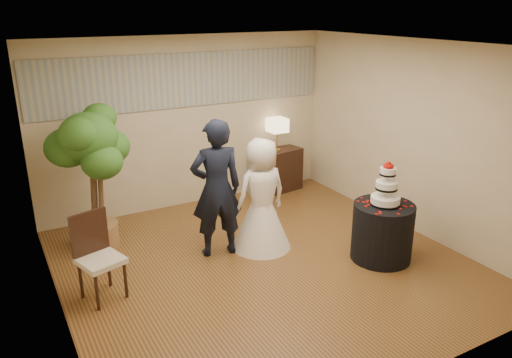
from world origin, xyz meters
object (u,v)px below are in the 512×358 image
cake_table (382,232)px  side_chair (101,258)px  console (277,171)px  groom (216,189)px  ficus_tree (93,179)px  bride (261,194)px  wedding_cake (387,183)px  table_lamp (277,134)px

cake_table → side_chair: 3.58m
console → side_chair: bearing=-159.2°
groom → console: groom is taller
cake_table → ficus_tree: 3.95m
groom → side_chair: 1.72m
bride → wedding_cake: (1.23, -1.08, 0.28)m
console → side_chair: side_chair is taller
bride → console: (1.35, 1.80, -0.40)m
wedding_cake → table_lamp: wedding_cake is taller
ficus_tree → console: bearing=11.7°
wedding_cake → table_lamp: bearing=87.7°
bride → wedding_cake: bride is taller
bride → ficus_tree: (-1.99, 1.11, 0.23)m
cake_table → wedding_cake: bearing=0.0°
groom → console: (1.96, 1.68, -0.56)m
groom → cake_table: (1.85, -1.21, -0.55)m
bride → side_chair: size_ratio=1.54×
bride → cake_table: bride is taller
wedding_cake → ficus_tree: (-3.23, 2.19, -0.06)m
groom → console: size_ratio=2.03×
bride → table_lamp: 2.27m
table_lamp → side_chair: bearing=-150.4°
cake_table → ficus_tree: bearing=145.8°
groom → table_lamp: bearing=-129.3°
groom → table_lamp: size_ratio=3.25×
groom → ficus_tree: ficus_tree is taller
bride → ficus_tree: ficus_tree is taller
table_lamp → bride: bearing=-126.8°
wedding_cake → console: bearing=87.7°
groom → table_lamp: 2.58m
bride → ficus_tree: 2.29m
groom → bride: groom is taller
table_lamp → cake_table: bearing=-92.3°
bride → groom: bearing=-15.7°
groom → table_lamp: (1.96, 1.68, 0.12)m
wedding_cake → side_chair: size_ratio=0.58×
cake_table → console: size_ratio=0.86×
ficus_tree → side_chair: 1.46m
cake_table → table_lamp: bearing=87.7°
table_lamp → side_chair: size_ratio=0.57×
cake_table → console: cake_table is taller
cake_table → table_lamp: size_ratio=1.38×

